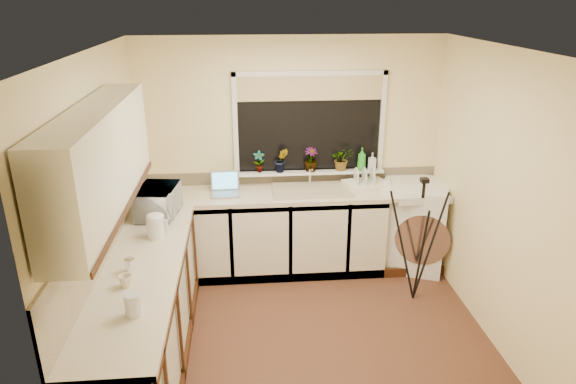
{
  "coord_description": "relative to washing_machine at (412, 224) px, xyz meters",
  "views": [
    {
      "loc": [
        -0.49,
        -3.8,
        2.83
      ],
      "look_at": [
        -0.11,
        0.55,
        1.15
      ],
      "focal_mm": 32.27,
      "sensor_mm": 36.0,
      "label": 1
    }
  ],
  "objects": [
    {
      "name": "ceiling",
      "position": [
        -1.31,
        -1.2,
        1.97
      ],
      "size": [
        3.2,
        3.2,
        0.0
      ],
      "primitive_type": "plane",
      "rotation": [
        3.14,
        0.0,
        0.0
      ],
      "color": "white",
      "rests_on": "ground"
    },
    {
      "name": "faucet",
      "position": [
        -1.11,
        0.18,
        0.54
      ],
      "size": [
        0.03,
        0.03,
        0.24
      ],
      "primitive_type": "cylinder",
      "color": "silver",
      "rests_on": "worktop_back"
    },
    {
      "name": "wall_front",
      "position": [
        -1.31,
        -2.7,
        0.75
      ],
      "size": [
        3.2,
        0.0,
        3.2
      ],
      "primitive_type": "plane",
      "rotation": [
        -1.57,
        0.0,
        0.0
      ],
      "color": "#FFE7AA",
      "rests_on": "ground"
    },
    {
      "name": "upper_cabinet",
      "position": [
        -2.75,
        -1.65,
        1.32
      ],
      "size": [
        0.28,
        1.9,
        0.7
      ],
      "primitive_type": "cube",
      "color": "silver",
      "rests_on": "wall_left"
    },
    {
      "name": "splashback_back",
      "position": [
        -1.31,
        0.29,
        0.49
      ],
      "size": [
        3.2,
        0.02,
        0.14
      ],
      "primitive_type": "cube",
      "color": "beige",
      "rests_on": "wall_back"
    },
    {
      "name": "wall_right",
      "position": [
        0.29,
        -1.2,
        0.75
      ],
      "size": [
        0.0,
        3.0,
        3.0
      ],
      "primitive_type": "plane",
      "rotation": [
        1.57,
        0.0,
        -1.57
      ],
      "color": "#FFE7AA",
      "rests_on": "ground"
    },
    {
      "name": "worktop_back",
      "position": [
        -1.31,
        -0.0,
        0.4
      ],
      "size": [
        3.2,
        0.6,
        0.04
      ],
      "primitive_type": "cube",
      "color": "beige",
      "rests_on": "base_cabinet_back"
    },
    {
      "name": "plant_d",
      "position": [
        -0.76,
        0.23,
        0.7
      ],
      "size": [
        0.23,
        0.2,
        0.25
      ],
      "primitive_type": "imported",
      "rotation": [
        0.0,
        0.0,
        -0.0
      ],
      "color": "#999999",
      "rests_on": "windowsill"
    },
    {
      "name": "floor",
      "position": [
        -1.31,
        -1.2,
        -0.48
      ],
      "size": [
        3.2,
        3.2,
        0.0
      ],
      "primitive_type": "plane",
      "color": "brown",
      "rests_on": "ground"
    },
    {
      "name": "plant_a",
      "position": [
        -1.65,
        0.22,
        0.69
      ],
      "size": [
        0.12,
        0.09,
        0.23
      ],
      "primitive_type": "imported",
      "rotation": [
        0.0,
        0.0,
        -0.03
      ],
      "color": "#999999",
      "rests_on": "windowsill"
    },
    {
      "name": "base_cabinet_back",
      "position": [
        -1.64,
        -0.0,
        -0.05
      ],
      "size": [
        2.55,
        0.6,
        0.86
      ],
      "primitive_type": "cube",
      "color": "silver",
      "rests_on": "floor"
    },
    {
      "name": "cup_back",
      "position": [
        -0.3,
        0.04,
        0.47
      ],
      "size": [
        0.11,
        0.11,
        0.08
      ],
      "primitive_type": "imported",
      "rotation": [
        0.0,
        0.0,
        -0.03
      ],
      "color": "white",
      "rests_on": "worktop_back"
    },
    {
      "name": "kettle",
      "position": [
        -2.56,
        -0.98,
        0.52
      ],
      "size": [
        0.15,
        0.15,
        0.19
      ],
      "primitive_type": "cylinder",
      "color": "white",
      "rests_on": "worktop_left"
    },
    {
      "name": "dish_rack",
      "position": [
        -0.53,
        0.04,
        0.46
      ],
      "size": [
        0.49,
        0.41,
        0.06
      ],
      "primitive_type": "cube",
      "rotation": [
        0.0,
        0.0,
        0.22
      ],
      "color": "white",
      "rests_on": "worktop_back"
    },
    {
      "name": "washing_machine",
      "position": [
        0.0,
        0.0,
        0.0
      ],
      "size": [
        0.86,
        0.84,
        0.95
      ],
      "primitive_type": "cube",
      "rotation": [
        0.0,
        0.0,
        -0.36
      ],
      "color": "white",
      "rests_on": "floor"
    },
    {
      "name": "cup_left",
      "position": [
        -2.66,
        -1.75,
        0.47
      ],
      "size": [
        0.12,
        0.12,
        0.09
      ],
      "primitive_type": "imported",
      "rotation": [
        0.0,
        0.0,
        0.25
      ],
      "color": "beige",
      "rests_on": "worktop_left"
    },
    {
      "name": "windowsill",
      "position": [
        -1.11,
        0.23,
        0.56
      ],
      "size": [
        1.6,
        0.14,
        0.03
      ],
      "primitive_type": "cube",
      "color": "white",
      "rests_on": "wall_back"
    },
    {
      "name": "window_blind",
      "position": [
        -1.11,
        0.26,
        1.45
      ],
      "size": [
        1.5,
        0.02,
        0.25
      ],
      "primitive_type": "cube",
      "color": "tan",
      "rests_on": "wall_back"
    },
    {
      "name": "glass_jug",
      "position": [
        -2.54,
        -2.11,
        0.5
      ],
      "size": [
        0.11,
        0.11,
        0.16
      ],
      "primitive_type": "cylinder",
      "color": "silver",
      "rests_on": "worktop_left"
    },
    {
      "name": "laptop",
      "position": [
        -2.01,
        0.02,
        0.48
      ],
      "size": [
        0.3,
        0.27,
        0.22
      ],
      "rotation": [
        0.0,
        0.0,
        0.02
      ],
      "color": "gray",
      "rests_on": "worktop_back"
    },
    {
      "name": "base_cabinet_left",
      "position": [
        -2.61,
        -1.5,
        -0.05
      ],
      "size": [
        0.54,
        2.4,
        0.86
      ],
      "primitive_type": "cube",
      "color": "silver",
      "rests_on": "floor"
    },
    {
      "name": "steel_jar",
      "position": [
        -2.66,
        -1.55,
        0.48
      ],
      "size": [
        0.08,
        0.08,
        0.11
      ],
      "primitive_type": "cylinder",
      "color": "white",
      "rests_on": "worktop_left"
    },
    {
      "name": "microwave",
      "position": [
        -2.61,
        -0.49,
        0.56
      ],
      "size": [
        0.39,
        0.53,
        0.27
      ],
      "primitive_type": "imported",
      "rotation": [
        0.0,
        0.0,
        1.44
      ],
      "color": "white",
      "rests_on": "worktop_left"
    },
    {
      "name": "plant_c",
      "position": [
        -1.1,
        0.22,
        0.7
      ],
      "size": [
        0.18,
        0.18,
        0.26
      ],
      "primitive_type": "imported",
      "rotation": [
        0.0,
        0.0,
        0.25
      ],
      "color": "#999999",
      "rests_on": "windowsill"
    },
    {
      "name": "window_glass",
      "position": [
        -1.11,
        0.28,
        1.07
      ],
      "size": [
        1.5,
        0.02,
        1.0
      ],
      "primitive_type": "cube",
      "color": "black",
      "rests_on": "wall_back"
    },
    {
      "name": "tripod",
      "position": [
        -0.17,
        -0.7,
        0.15
      ],
      "size": [
        0.82,
        0.82,
        1.26
      ],
      "primitive_type": null,
      "rotation": [
        0.0,
        0.0,
        0.37
      ],
      "color": "black",
      "rests_on": "floor"
    },
    {
      "name": "wall_back",
      "position": [
        -1.31,
        0.3,
        0.75
      ],
      "size": [
        3.2,
        0.0,
        3.2
      ],
      "primitive_type": "plane",
      "rotation": [
        1.57,
        0.0,
        0.0
      ],
      "color": "#FFE7AA",
      "rests_on": "ground"
    },
    {
      "name": "plant_b",
      "position": [
        -1.41,
        0.21,
        0.71
      ],
      "size": [
        0.15,
        0.12,
        0.26
      ],
      "primitive_type": "imported",
      "rotation": [
        0.0,
        0.0,
        0.04
      ],
      "color": "#999999",
      "rests_on": "windowsill"
    },
    {
      "name": "soap_bottle_clear",
      "position": [
        -0.44,
        0.2,
        0.67
      ],
      "size": [
        0.1,
        0.1,
        0.19
      ],
      "primitive_type": "imported",
      "rotation": [
        0.0,
        0.0,
        -0.21
      ],
      "color": "#999999",
      "rests_on": "windowsill"
    },
    {
      "name": "wall_left",
      "position": [
        -2.91,
        -1.2,
        0.75
      ],
      "size": [
        0.0,
        3.0,
        3.0
      ],
      "primitive_type": "plane",
      "rotation": [
        1.57,
        0.0,
        1.57
      ],
      "color": "#FFE7AA",
      "rests_on": "ground"
    },
    {
      "name": "sink",
      "position": [
        -1.11,
        -0.0,
        0.44
      ],
      "size": [
        0.82,
        0.46,
        0.03
      ],
      "primitive_type": "cube",
      "color": "tan",
      "rests_on": "worktop_back"
    },
    {
      "name": "soap_bottle_green",
      "position": [
        -0.55,
        0.21,
        0.7
      ],
      "size": [
        0.1,
        0.1,
        0.25
      ],
      "primitive_type": "imported",
      "rotation": [
        0.0,
        0.0,
        -0.07
      ],
      "color": "green",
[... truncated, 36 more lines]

